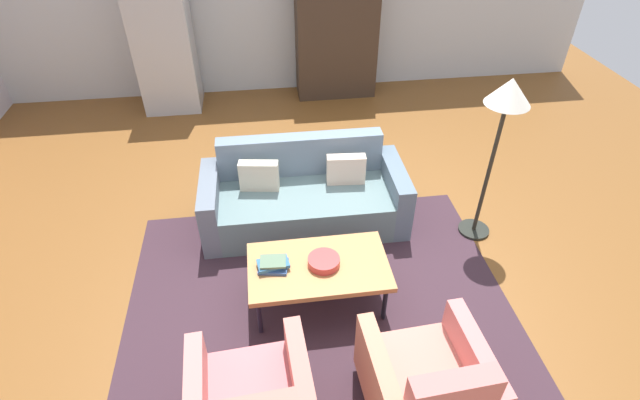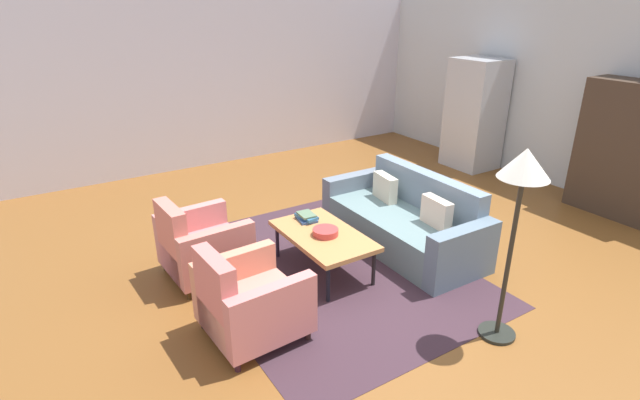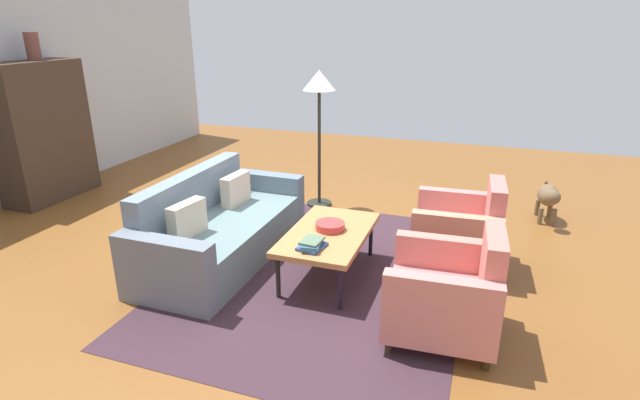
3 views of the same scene
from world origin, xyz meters
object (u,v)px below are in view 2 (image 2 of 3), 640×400
at_px(couch, 407,222).
at_px(coffee_table, 323,236).
at_px(fruit_bowl, 325,232).
at_px(book_stack, 307,217).
at_px(refrigerator, 475,114).
at_px(floor_lamp, 522,182).
at_px(armchair_right, 246,303).
at_px(armchair_left, 199,247).
at_px(cabinet, 627,151).

distance_m(couch, coffee_table, 1.19).
bearing_deg(fruit_bowl, book_stack, 177.08).
distance_m(refrigerator, floor_lamp, 4.86).
relative_size(fruit_bowl, floor_lamp, 0.16).
bearing_deg(refrigerator, couch, -60.60).
height_order(armchair_right, book_stack, armchair_right).
bearing_deg(armchair_right, book_stack, 126.48).
bearing_deg(armchair_left, cabinet, 71.74).
relative_size(armchair_left, floor_lamp, 0.51).
distance_m(couch, armchair_left, 2.43).
distance_m(couch, book_stack, 1.24).
bearing_deg(cabinet, armchair_left, -104.90).
relative_size(coffee_table, refrigerator, 0.65).
relative_size(coffee_table, book_stack, 4.27).
height_order(fruit_bowl, book_stack, book_stack).
height_order(coffee_table, refrigerator, refrigerator).
bearing_deg(floor_lamp, coffee_table, -158.03).
bearing_deg(couch, refrigerator, -60.16).
height_order(couch, fruit_bowl, couch).
bearing_deg(armchair_right, fruit_bowl, 112.37).
distance_m(couch, armchair_right, 2.43).
bearing_deg(armchair_left, floor_lamp, 35.17).
distance_m(book_stack, floor_lamp, 2.44).
xyz_separation_m(fruit_bowl, cabinet, (0.79, 4.24, 0.42)).
relative_size(coffee_table, armchair_right, 1.36).
bearing_deg(armchair_left, refrigerator, 97.98).
distance_m(cabinet, refrigerator, 2.50).
xyz_separation_m(couch, fruit_bowl, (0.05, -1.19, 0.20)).
bearing_deg(book_stack, cabinet, 73.83).
bearing_deg(fruit_bowl, floor_lamp, 22.50).
height_order(armchair_left, cabinet, cabinet).
bearing_deg(floor_lamp, fruit_bowl, -157.50).
relative_size(armchair_left, book_stack, 3.13).
height_order(book_stack, floor_lamp, floor_lamp).
xyz_separation_m(coffee_table, armchair_right, (0.60, -1.17, -0.07)).
bearing_deg(armchair_right, floor_lamp, 55.19).
bearing_deg(armchair_left, book_stack, 76.38).
bearing_deg(book_stack, fruit_bowl, -2.92).
height_order(refrigerator, floor_lamp, refrigerator).
relative_size(book_stack, refrigerator, 0.15).
bearing_deg(floor_lamp, armchair_left, -141.46).
distance_m(couch, fruit_bowl, 1.20).
bearing_deg(floor_lamp, couch, 164.83).
relative_size(couch, armchair_left, 2.39).
relative_size(couch, fruit_bowl, 7.71).
distance_m(couch, cabinet, 3.22).
bearing_deg(armchair_left, armchair_right, -3.37).
xyz_separation_m(armchair_right, book_stack, (-0.98, 1.19, 0.14)).
bearing_deg(floor_lamp, armchair_right, -121.63).
bearing_deg(fruit_bowl, armchair_left, -118.84).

